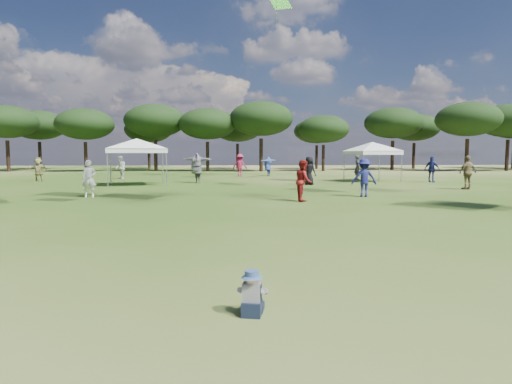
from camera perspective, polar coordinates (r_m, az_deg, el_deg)
tree_line at (r=50.04m, az=-0.58°, el=9.15°), size 108.78×17.63×7.77m
tent_left at (r=26.31m, az=-15.63°, el=6.61°), size 6.63×6.63×3.06m
tent_right at (r=29.81m, az=15.25°, el=6.22°), size 5.78×5.78×2.96m
toddler at (r=4.97m, az=-0.50°, el=-13.57°), size 0.37×0.40×0.52m
festival_crowd at (r=27.31m, az=-5.80°, el=3.02°), size 28.45×20.99×1.92m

